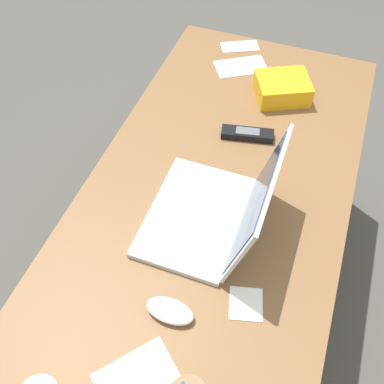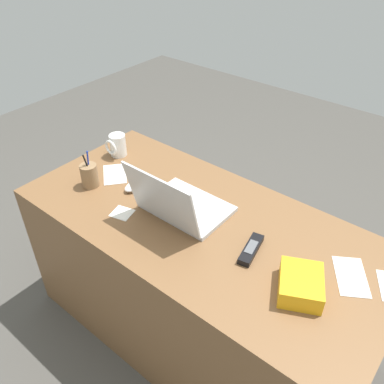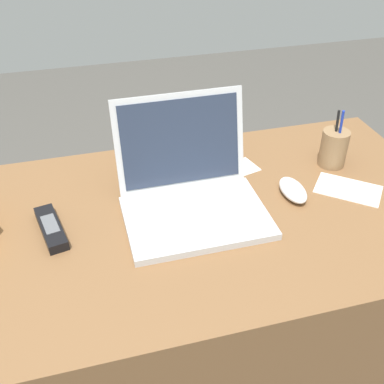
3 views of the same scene
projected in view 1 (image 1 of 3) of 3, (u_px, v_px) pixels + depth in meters
The scene contains 10 objects.
ground_plane at pixel (208, 301), 1.77m from camera, with size 6.00×6.00×0.00m, color #4C4944.
desk at pixel (211, 258), 1.49m from camera, with size 1.52×0.72×0.71m, color brown.
laptop at pixel (214, 212), 1.11m from camera, with size 0.34×0.30×0.25m.
computer_mouse at pixel (170, 311), 0.99m from camera, with size 0.06×0.11×0.03m, color white.
cordless_phone at pixel (247, 134), 1.34m from camera, with size 0.08×0.16×0.03m.
snack_bag at pixel (282, 88), 1.44m from camera, with size 0.14×0.17×0.07m, color #F2AD19.
paper_note_near_laptop at pixel (241, 67), 1.56m from camera, with size 0.10×0.18×0.00m, color white.
paper_note_left at pixel (246, 304), 1.02m from camera, with size 0.08×0.08×0.00m, color white.
paper_note_right at pixel (136, 377), 0.92m from camera, with size 0.16×0.10×0.00m, color white.
paper_note_front at pixel (240, 46), 1.63m from camera, with size 0.06×0.14×0.00m, color white.
Camera 1 is at (0.71, 0.19, 1.68)m, focal length 41.11 mm.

